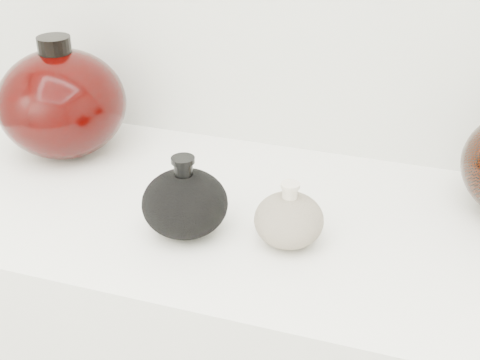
% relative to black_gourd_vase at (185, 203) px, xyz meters
% --- Properties ---
extents(black_gourd_vase, '(0.16, 0.16, 0.13)m').
position_rel_black_gourd_vase_xyz_m(black_gourd_vase, '(0.00, 0.00, 0.00)').
color(black_gourd_vase, black).
rests_on(black_gourd_vase, display_counter).
extents(cream_gourd_vase, '(0.13, 0.13, 0.10)m').
position_rel_black_gourd_vase_xyz_m(cream_gourd_vase, '(0.15, 0.02, -0.01)').
color(cream_gourd_vase, beige).
rests_on(cream_gourd_vase, display_counter).
extents(left_round_pot, '(0.28, 0.28, 0.22)m').
position_rel_black_gourd_vase_xyz_m(left_round_pot, '(-0.31, 0.18, 0.05)').
color(left_round_pot, black).
rests_on(left_round_pot, display_counter).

